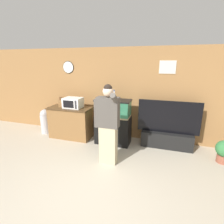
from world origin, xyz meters
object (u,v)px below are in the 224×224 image
Objects in this scene: aquarium_on_stand at (113,122)px; potted_plant at (224,151)px; microwave at (73,103)px; counter_island at (71,122)px; trash_bin at (46,121)px; knife_block at (61,103)px; tv_on_stand at (167,134)px; person_standing at (108,124)px.

aquarium_on_stand reaches higher than potted_plant.
counter_island is at bearing -171.92° from microwave.
aquarium_on_stand is at bearing -1.43° from trash_bin.
aquarium_on_stand is (1.32, 0.00, 0.16)m from counter_island.
knife_block is (-0.36, -0.05, -0.03)m from microwave.
tv_on_stand is 2.04× the size of trash_bin.
counter_island is 1.02× the size of aquarium_on_stand.
tv_on_stand is at bearing 161.46° from potted_plant.
person_standing is at bearing -23.15° from trash_bin.
microwave is 0.33× the size of tv_on_stand.
person_standing is (-1.25, -1.19, 0.56)m from tv_on_stand.
microwave is 0.98× the size of potted_plant.
person_standing is 3.37× the size of potted_plant.
potted_plant is (2.68, -0.22, -0.33)m from aquarium_on_stand.
aquarium_on_stand is (1.21, -0.01, -0.45)m from microwave.
tv_on_stand is at bearing 4.23° from counter_island.
tv_on_stand is at bearing 4.53° from knife_block.
potted_plant is (4.00, -0.21, -0.17)m from counter_island.
person_standing is (0.18, -0.99, 0.30)m from aquarium_on_stand.
person_standing reaches higher than knife_block.
counter_island is 1.85m from person_standing.
potted_plant is 0.68× the size of trash_bin.
counter_island is 2.44× the size of microwave.
microwave is at bearing 176.65° from potted_plant.
aquarium_on_stand is 2.36× the size of potted_plant.
tv_on_stand is at bearing 2.22° from trash_bin.
potted_plant is (1.24, -0.42, -0.07)m from tv_on_stand.
knife_block is at bearing -175.47° from tv_on_stand.
counter_island is at bearing 176.97° from potted_plant.
microwave reaches higher than potted_plant.
potted_plant is at bearing -3.16° from trash_bin.
aquarium_on_stand is 1.47m from tv_on_stand.
person_standing is (1.39, -1.00, -0.15)m from microwave.
tv_on_stand reaches higher than counter_island.
knife_block reaches higher than counter_island.
tv_on_stand is 1.82m from person_standing.
counter_island is 1.33m from aquarium_on_stand.
trash_bin is at bearing -177.78° from tv_on_stand.
tv_on_stand reaches higher than potted_plant.
microwave is 0.29× the size of person_standing.
tv_on_stand reaches higher than microwave.
microwave is 2.74m from tv_on_stand.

